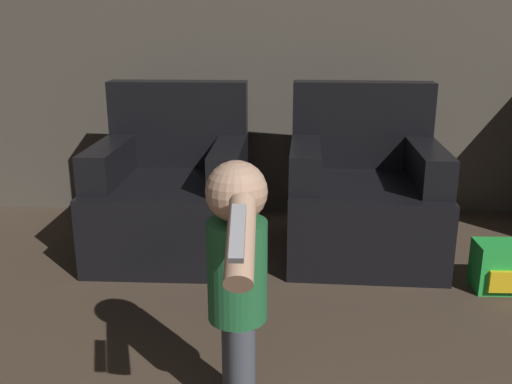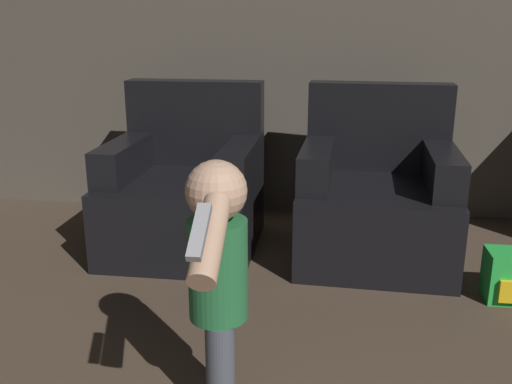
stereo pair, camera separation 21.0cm
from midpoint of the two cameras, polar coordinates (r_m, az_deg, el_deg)
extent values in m
cube|color=#51493F|center=(3.82, 2.72, 17.22)|extent=(8.40, 0.05, 2.60)
cube|color=black|center=(3.27, -5.40, -2.17)|extent=(0.83, 0.86, 0.42)
cube|color=black|center=(3.48, -4.32, 6.92)|extent=(0.82, 0.18, 0.50)
cube|color=black|center=(3.27, -11.15, 3.30)|extent=(0.17, 0.69, 0.20)
cube|color=black|center=(3.12, 0.30, 2.98)|extent=(0.17, 0.69, 0.20)
cube|color=black|center=(3.22, 13.65, -2.86)|extent=(0.86, 0.89, 0.42)
cube|color=black|center=(3.44, 13.90, 6.37)|extent=(0.82, 0.21, 0.50)
cube|color=black|center=(3.13, 8.05, 2.84)|extent=(0.20, 0.69, 0.20)
cube|color=black|center=(3.17, 19.94, 2.19)|extent=(0.20, 0.69, 0.20)
cylinder|color=#474C56|center=(1.94, -0.33, -17.60)|extent=(0.10, 0.10, 0.35)
cylinder|color=#474C56|center=(2.03, -0.62, -15.93)|extent=(0.10, 0.10, 0.35)
cylinder|color=#236638|center=(1.82, -0.51, -7.81)|extent=(0.19, 0.19, 0.33)
sphere|color=tan|center=(1.73, -0.53, 0.07)|extent=(0.19, 0.19, 0.19)
cylinder|color=tan|center=(1.93, -0.82, -6.72)|extent=(0.08, 0.08, 0.28)
cylinder|color=tan|center=(1.52, -0.71, -4.87)|extent=(0.08, 0.28, 0.21)
cube|color=#99999E|center=(1.39, -1.37, -4.02)|extent=(0.04, 0.16, 0.10)
camera|label=1|loc=(0.11, -87.53, 0.74)|focal=40.00mm
camera|label=2|loc=(0.11, 92.47, -0.74)|focal=40.00mm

